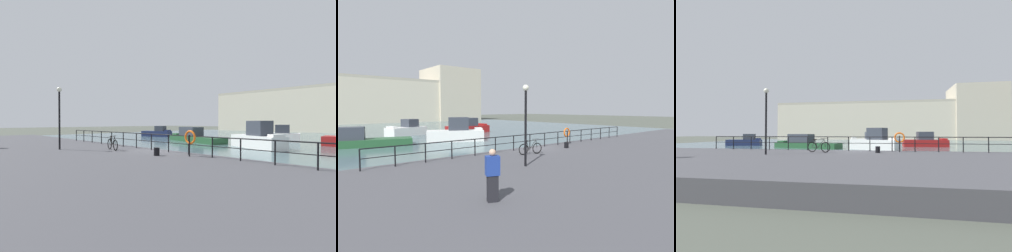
{
  "view_description": "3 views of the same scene",
  "coord_description": "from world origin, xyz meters",
  "views": [
    {
      "loc": [
        11.93,
        -11.38,
        2.59
      ],
      "look_at": [
        -1.92,
        2.2,
        2.29
      ],
      "focal_mm": 26.59,
      "sensor_mm": 36.0,
      "label": 1
    },
    {
      "loc": [
        -14.44,
        -14.73,
        3.72
      ],
      "look_at": [
        -0.86,
        1.56,
        2.33
      ],
      "focal_mm": 28.57,
      "sensor_mm": 36.0,
      "label": 2
    },
    {
      "loc": [
        2.9,
        -19.59,
        2.11
      ],
      "look_at": [
        -1.42,
        2.27,
        2.72
      ],
      "focal_mm": 27.15,
      "sensor_mm": 36.0,
      "label": 3
    }
  ],
  "objects": [
    {
      "name": "quay_lamp_post",
      "position": [
        -4.98,
        -4.95,
        3.46
      ],
      "size": [
        0.32,
        0.32,
        4.17
      ],
      "color": "black",
      "rests_on": "quay_promenade"
    },
    {
      "name": "parked_bicycle",
      "position": [
        -2.26,
        -2.58,
        1.15
      ],
      "size": [
        1.75,
        0.4,
        0.98
      ],
      "rotation": [
        0.0,
        0.0,
        -0.2
      ],
      "color": "black",
      "rests_on": "quay_promenade"
    },
    {
      "name": "moored_cabin_cruiser",
      "position": [
        -1.4,
        22.35,
        0.81
      ],
      "size": [
        5.74,
        3.74,
        2.24
      ],
      "rotation": [
        0.0,
        0.0,
        3.44
      ],
      "color": "white",
      "rests_on": "water_basin"
    },
    {
      "name": "moored_white_yacht",
      "position": [
        -21.31,
        18.54,
        0.69
      ],
      "size": [
        5.72,
        3.32,
        1.93
      ],
      "rotation": [
        0.0,
        0.0,
        0.29
      ],
      "color": "navy",
      "rests_on": "water_basin"
    },
    {
      "name": "life_ring_stand",
      "position": [
        3.27,
        -1.24,
        1.74
      ],
      "size": [
        0.75,
        0.16,
        1.4
      ],
      "color": "black",
      "rests_on": "quay_promenade"
    },
    {
      "name": "moored_harbor_tender",
      "position": [
        -9.41,
        14.39,
        0.67
      ],
      "size": [
        10.17,
        4.93,
        1.93
      ],
      "rotation": [
        0.0,
        0.0,
        2.87
      ],
      "color": "#23512D",
      "rests_on": "water_basin"
    },
    {
      "name": "quay_railing",
      "position": [
        0.33,
        -0.75,
        1.5
      ],
      "size": [
        24.28,
        0.07,
        1.08
      ],
      "color": "black",
      "rests_on": "quay_promenade"
    },
    {
      "name": "moored_red_daysailer",
      "position": [
        0.61,
        12.16,
        0.97
      ],
      "size": [
        6.48,
        4.46,
        2.72
      ],
      "rotation": [
        0.0,
        0.0,
        -0.45
      ],
      "color": "white",
      "rests_on": "water_basin"
    },
    {
      "name": "water_basin",
      "position": [
        0.0,
        30.2,
        0.01
      ],
      "size": [
        80.0,
        60.0,
        0.01
      ],
      "primitive_type": "cube",
      "color": "#476066",
      "rests_on": "ground_plane"
    },
    {
      "name": "mooring_bollard",
      "position": [
        1.81,
        -2.33,
        0.98
      ],
      "size": [
        0.32,
        0.32,
        0.44
      ],
      "primitive_type": "cylinder",
      "color": "black",
      "rests_on": "quay_promenade"
    },
    {
      "name": "quay_promenade",
      "position": [
        0.0,
        -6.5,
        0.38
      ],
      "size": [
        56.0,
        13.0,
        0.76
      ],
      "primitive_type": "cube",
      "color": "#47474C",
      "rests_on": "ground_plane"
    },
    {
      "name": "ground_plane",
      "position": [
        0.0,
        0.0,
        0.0
      ],
      "size": [
        240.0,
        240.0,
        0.0
      ],
      "primitive_type": "plane",
      "color": "#4C5147"
    }
  ]
}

